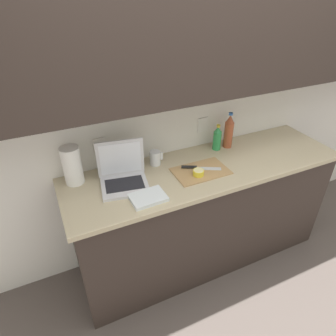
# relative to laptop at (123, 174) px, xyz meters

# --- Properties ---
(ground_plane) EXTENTS (12.00, 12.00, 0.00)m
(ground_plane) POSITION_rel_laptop_xyz_m (0.62, -0.06, -1.00)
(ground_plane) COLOR #564C47
(ground_plane) RESTS_ON ground
(wall_back) EXTENTS (5.20, 0.38, 2.60)m
(wall_back) POSITION_rel_laptop_xyz_m (0.62, 0.17, 0.56)
(wall_back) COLOR white
(wall_back) RESTS_ON ground_plane
(counter_unit) EXTENTS (2.10, 0.62, 0.93)m
(counter_unit) POSITION_rel_laptop_xyz_m (0.64, -0.06, -0.52)
(counter_unit) COLOR #332823
(counter_unit) RESTS_ON ground_plane
(laptop) EXTENTS (0.35, 0.32, 0.28)m
(laptop) POSITION_rel_laptop_xyz_m (0.00, 0.00, 0.00)
(laptop) COLOR silver
(laptop) RESTS_ON counter_unit
(cutting_board) EXTENTS (0.39, 0.25, 0.01)m
(cutting_board) POSITION_rel_laptop_xyz_m (0.54, -0.11, -0.06)
(cutting_board) COLOR tan
(cutting_board) RESTS_ON counter_unit
(knife) EXTENTS (0.27, 0.16, 0.02)m
(knife) POSITION_rel_laptop_xyz_m (0.51, -0.06, -0.05)
(knife) COLOR silver
(knife) RESTS_ON cutting_board
(lemon_half_cut) EXTENTS (0.08, 0.08, 0.04)m
(lemon_half_cut) POSITION_rel_laptop_xyz_m (0.50, -0.15, -0.04)
(lemon_half_cut) COLOR yellow
(lemon_half_cut) RESTS_ON cutting_board
(bottle_green_soda) EXTENTS (0.07, 0.07, 0.29)m
(bottle_green_soda) POSITION_rel_laptop_xyz_m (0.92, 0.13, 0.07)
(bottle_green_soda) COLOR #A34C2D
(bottle_green_soda) RESTS_ON counter_unit
(bottle_oil_tall) EXTENTS (0.07, 0.07, 0.21)m
(bottle_oil_tall) POSITION_rel_laptop_xyz_m (0.82, 0.13, 0.03)
(bottle_oil_tall) COLOR #2D934C
(bottle_oil_tall) RESTS_ON counter_unit
(measuring_cup) EXTENTS (0.10, 0.08, 0.11)m
(measuring_cup) POSITION_rel_laptop_xyz_m (0.28, 0.12, -0.01)
(measuring_cup) COLOR silver
(measuring_cup) RESTS_ON counter_unit
(paper_towel_roll) EXTENTS (0.12, 0.12, 0.27)m
(paper_towel_roll) POSITION_rel_laptop_xyz_m (-0.30, 0.14, 0.07)
(paper_towel_roll) COLOR white
(paper_towel_roll) RESTS_ON counter_unit
(dish_towel) EXTENTS (0.23, 0.17, 0.02)m
(dish_towel) POSITION_rel_laptop_xyz_m (0.08, -0.24, -0.05)
(dish_towel) COLOR white
(dish_towel) RESTS_ON counter_unit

